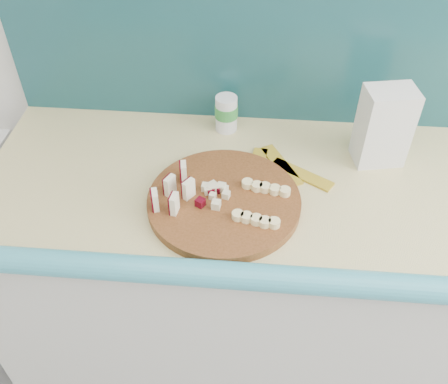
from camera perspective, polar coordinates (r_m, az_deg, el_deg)
The scene contains 9 objects.
kitchen_counter at distance 1.66m, azimuth 17.19°, elevation -11.34°, with size 2.20×0.63×0.91m.
backsplash at distance 1.42m, azimuth 21.61°, elevation 15.60°, with size 2.20×0.02×0.50m, color teal.
cutting_board at distance 1.19m, azimuth -0.00°, elevation -1.10°, with size 0.37×0.37×0.02m, color #4A290F.
apple_wedges at distance 1.18m, azimuth -5.74°, elevation 0.27°, with size 0.09×0.15×0.05m.
apple_chunks at distance 1.18m, azimuth -1.08°, elevation -0.15°, with size 0.06×0.06×0.02m.
banana_slices at distance 1.17m, azimuth 4.27°, elevation -1.24°, with size 0.13×0.15×0.02m.
flour_bag at distance 1.33m, azimuth 17.79°, elevation 7.15°, with size 0.12×0.09×0.21m, color silver.
canister at distance 1.40m, azimuth 0.26°, elevation 9.04°, with size 0.06×0.06×0.10m.
banana_peel at distance 1.30m, azimuth 6.37°, elevation 2.56°, with size 0.23×0.19×0.01m.
Camera 1 is at (-0.30, 0.56, 1.76)m, focal length 40.00 mm.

